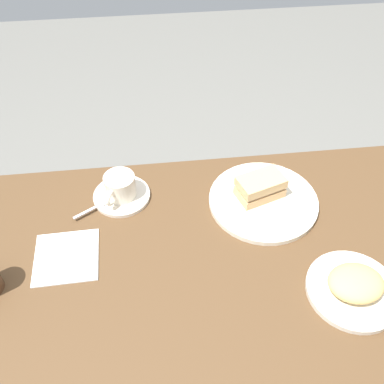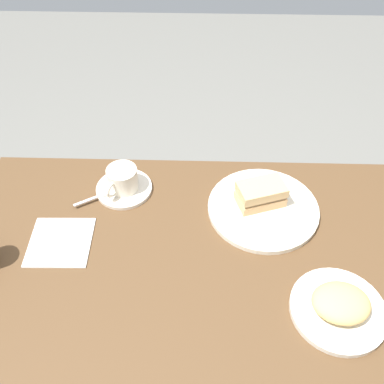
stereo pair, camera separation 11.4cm
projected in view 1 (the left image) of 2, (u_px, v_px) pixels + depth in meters
ground_plane at (221, 378)px, 1.54m from camera, size 6.00×6.00×0.00m
dining_table at (232, 291)px, 1.12m from camera, size 1.30×0.73×0.72m
sandwich_plate at (263, 201)px, 1.15m from camera, size 0.29×0.29×0.01m
sandwich_front at (260, 187)px, 1.13m from camera, size 0.14×0.11×0.06m
coffee_saucer at (122, 196)px, 1.17m from camera, size 0.15×0.15×0.01m
coffee_cup at (120, 186)px, 1.14m from camera, size 0.08×0.10×0.06m
spoon at (96, 207)px, 1.13m from camera, size 0.09×0.06×0.01m
side_plate at (353, 290)px, 0.96m from camera, size 0.21×0.21×0.01m
side_food_pile at (356, 283)px, 0.94m from camera, size 0.12×0.10×0.04m
napkin at (66, 257)px, 1.03m from camera, size 0.15×0.15×0.00m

